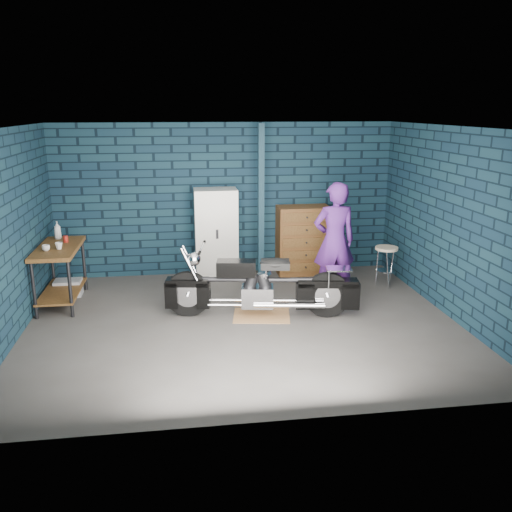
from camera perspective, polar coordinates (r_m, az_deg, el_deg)
The scene contains 15 objects.
ground at distance 7.71m, azimuth -1.36°, elevation -7.08°, with size 6.00×6.00×0.00m, color #464341.
room_walls at distance 7.75m, azimuth -1.95°, elevation 7.64°, with size 6.02×5.01×2.71m.
support_post at distance 9.27m, azimuth 0.53°, elevation 5.48°, with size 0.10×0.10×2.70m, color #112936.
workbench at distance 8.85m, azimuth -19.87°, elevation -1.91°, with size 0.60×1.40×0.91m, color brown.
drip_mat at distance 7.97m, azimuth 0.59°, elevation -6.29°, with size 0.81×0.61×0.01m, color #9C7344.
motorcycle at distance 7.79m, azimuth 0.60°, elevation -2.72°, with size 2.38×0.65×1.05m, color black, non-canonical shape.
person at distance 8.55m, azimuth 8.25°, elevation 1.57°, with size 0.68×0.44×1.85m, color #4F1F75.
storage_bin at distance 9.27m, azimuth -19.15°, elevation -3.17°, with size 0.42×0.30×0.26m, color gray.
locker at distance 9.57m, azimuth -4.22°, elevation 2.35°, with size 0.74×0.53×1.59m, color silver.
tool_chest at distance 9.84m, azimuth 4.97°, elevation 1.66°, with size 0.93×0.52×1.24m, color brown.
shop_stool at distance 9.40m, azimuth 13.47°, elevation -1.10°, with size 0.38×0.38×0.69m, color #BFAC90, non-canonical shape.
cup_a at distance 8.52m, azimuth -21.24°, elevation 0.80°, with size 0.11×0.11×0.09m, color #BFAC90.
cup_b at distance 8.55m, azimuth -20.04°, elevation 1.01°, with size 0.11×0.11×0.10m, color #BFAC90.
mug_red at distance 8.96m, azimuth -19.40°, elevation 1.70°, with size 0.08×0.08×0.10m, color maroon.
bottle at distance 9.20m, azimuth -20.18°, elevation 2.57°, with size 0.11×0.11×0.29m, color gray.
Camera 1 is at (-0.83, -7.08, 2.95)m, focal length 38.00 mm.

